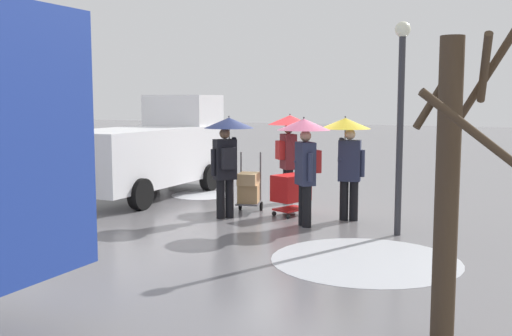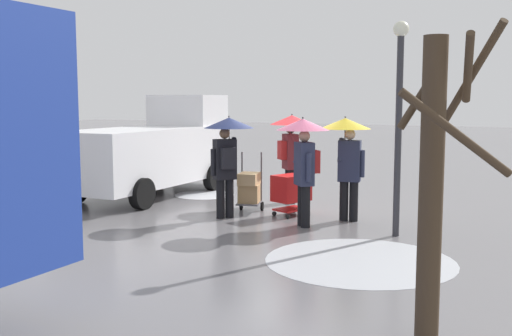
% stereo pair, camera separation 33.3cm
% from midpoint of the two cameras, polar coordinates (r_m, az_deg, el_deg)
% --- Properties ---
extents(ground_plane, '(90.00, 90.00, 0.00)m').
position_cam_midpoint_polar(ground_plane, '(13.80, 3.54, -3.88)').
color(ground_plane, slate).
extents(slush_patch_under_van, '(2.94, 2.94, 0.01)m').
position_cam_midpoint_polar(slush_patch_under_van, '(9.61, 10.78, -8.59)').
color(slush_patch_under_van, '#ADAFB5').
rests_on(slush_patch_under_van, ground).
extents(slush_patch_mid_street, '(1.55, 1.55, 0.01)m').
position_cam_midpoint_polar(slush_patch_mid_street, '(15.81, -4.29, -2.53)').
color(slush_patch_mid_street, silver).
rests_on(slush_patch_mid_street, ground).
extents(cargo_van_parked_right, '(2.25, 5.36, 2.60)m').
position_cam_midpoint_polar(cargo_van_parked_right, '(15.86, -9.00, 1.71)').
color(cargo_van_parked_right, white).
rests_on(cargo_van_parked_right, ground).
extents(shopping_cart_vendor, '(0.82, 0.96, 1.02)m').
position_cam_midpoint_polar(shopping_cart_vendor, '(12.94, 4.09, -2.03)').
color(shopping_cart_vendor, red).
rests_on(shopping_cart_vendor, ground).
extents(hand_dolly_boxes, '(0.68, 0.81, 1.32)m').
position_cam_midpoint_polar(hand_dolly_boxes, '(13.25, 0.07, -1.94)').
color(hand_dolly_boxes, '#515156').
rests_on(hand_dolly_boxes, ground).
extents(pedestrian_pink_side, '(1.04, 1.04, 2.15)m').
position_cam_midpoint_polar(pedestrian_pink_side, '(12.57, -1.98, 2.33)').
color(pedestrian_pink_side, black).
rests_on(pedestrian_pink_side, ground).
extents(pedestrian_black_side, '(1.04, 1.04, 2.15)m').
position_cam_midpoint_polar(pedestrian_black_side, '(11.79, 5.35, 2.02)').
color(pedestrian_black_side, black).
rests_on(pedestrian_black_side, ground).
extents(pedestrian_white_side, '(1.04, 1.04, 2.15)m').
position_cam_midpoint_polar(pedestrian_white_side, '(12.42, 9.37, 2.19)').
color(pedestrian_white_side, black).
rests_on(pedestrian_white_side, ground).
extents(pedestrian_far_side, '(1.04, 1.04, 2.15)m').
position_cam_midpoint_polar(pedestrian_far_side, '(14.38, 3.97, 2.85)').
color(pedestrian_far_side, black).
rests_on(pedestrian_far_side, ground).
extents(bare_tree_near, '(1.14, 1.43, 3.24)m').
position_cam_midpoint_polar(bare_tree_near, '(6.28, 17.94, -1.18)').
color(bare_tree_near, '#423323').
rests_on(bare_tree_near, ground).
extents(street_lamp, '(0.28, 0.28, 3.86)m').
position_cam_midpoint_polar(street_lamp, '(11.16, 14.20, 5.72)').
color(street_lamp, '#2D2D33').
rests_on(street_lamp, ground).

